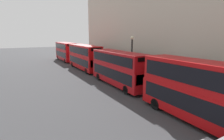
{
  "coord_description": "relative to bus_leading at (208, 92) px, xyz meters",
  "views": [
    {
      "loc": [
        -9.83,
        -0.19,
        6.35
      ],
      "look_at": [
        0.48,
        17.99,
        2.16
      ],
      "focal_mm": 28.0,
      "sensor_mm": 36.0,
      "label": 1
    }
  ],
  "objects": [
    {
      "name": "bus_leading",
      "position": [
        0.0,
        0.0,
        0.0
      ],
      "size": [
        2.59,
        10.65,
        4.55
      ],
      "color": "#B20C0F",
      "rests_on": "ground"
    },
    {
      "name": "bus_second_in_queue",
      "position": [
        0.0,
        11.72,
        -0.12
      ],
      "size": [
        2.59,
        10.17,
        4.32
      ],
      "color": "#A80F14",
      "rests_on": "ground"
    },
    {
      "name": "bus_third_in_queue",
      "position": [
        0.0,
        23.81,
        -0.01
      ],
      "size": [
        2.59,
        10.97,
        4.53
      ],
      "color": "#B20C0F",
      "rests_on": "ground"
    },
    {
      "name": "bus_trailing",
      "position": [
        0.0,
        36.91,
        -0.03
      ],
      "size": [
        2.59,
        10.43,
        4.5
      ],
      "color": "#A80F14",
      "rests_on": "ground"
    },
    {
      "name": "street_lamp",
      "position": [
        1.81,
        11.43,
        1.37
      ],
      "size": [
        0.44,
        0.44,
        6.24
      ],
      "color": "black",
      "rests_on": "ground"
    }
  ]
}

